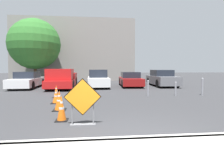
% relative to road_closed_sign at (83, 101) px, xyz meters
% --- Properties ---
extents(ground_plane, '(96.00, 96.00, 0.00)m').
position_rel_road_closed_sign_xyz_m(ground_plane, '(1.36, 8.62, -0.73)').
color(ground_plane, '#333335').
extents(curb_lip, '(24.81, 0.20, 0.14)m').
position_rel_road_closed_sign_xyz_m(curb_lip, '(1.36, -1.38, -0.66)').
color(curb_lip, '#ADAAA3').
rests_on(curb_lip, ground_plane).
extents(road_closed_sign, '(1.10, 0.20, 1.39)m').
position_rel_road_closed_sign_xyz_m(road_closed_sign, '(0.00, 0.00, 0.00)').
color(road_closed_sign, black).
rests_on(road_closed_sign, ground_plane).
extents(traffic_cone_nearest, '(0.38, 0.38, 0.81)m').
position_rel_road_closed_sign_xyz_m(traffic_cone_nearest, '(-0.70, 0.51, -0.33)').
color(traffic_cone_nearest, black).
rests_on(traffic_cone_nearest, ground_plane).
extents(traffic_cone_second, '(0.49, 0.49, 0.79)m').
position_rel_road_closed_sign_xyz_m(traffic_cone_second, '(-1.05, 1.92, -0.34)').
color(traffic_cone_second, black).
rests_on(traffic_cone_second, ground_plane).
extents(traffic_cone_third, '(0.44, 0.44, 0.69)m').
position_rel_road_closed_sign_xyz_m(traffic_cone_third, '(-1.49, 3.37, -0.39)').
color(traffic_cone_third, black).
rests_on(traffic_cone_third, ground_plane).
extents(traffic_cone_fourth, '(0.38, 0.38, 0.72)m').
position_rel_road_closed_sign_xyz_m(traffic_cone_fourth, '(-1.83, 4.99, -0.38)').
color(traffic_cone_fourth, black).
rests_on(traffic_cone_fourth, ground_plane).
extents(parked_car_nearest, '(1.96, 4.67, 1.37)m').
position_rel_road_closed_sign_xyz_m(parked_car_nearest, '(-5.34, 10.27, -0.09)').
color(parked_car_nearest, white).
rests_on(parked_car_nearest, ground_plane).
extents(pickup_truck, '(2.23, 5.45, 1.61)m').
position_rel_road_closed_sign_xyz_m(pickup_truck, '(-2.35, 9.63, 0.00)').
color(pickup_truck, red).
rests_on(pickup_truck, ground_plane).
extents(parked_car_second, '(1.90, 4.59, 1.54)m').
position_rel_road_closed_sign_xyz_m(parked_car_second, '(0.62, 10.39, -0.02)').
color(parked_car_second, white).
rests_on(parked_car_second, ground_plane).
extents(parked_car_third, '(2.02, 4.19, 1.32)m').
position_rel_road_closed_sign_xyz_m(parked_car_third, '(3.60, 10.63, -0.11)').
color(parked_car_third, maroon).
rests_on(parked_car_third, ground_plane).
extents(parked_car_fourth, '(1.96, 4.32, 1.50)m').
position_rel_road_closed_sign_xyz_m(parked_car_fourth, '(6.58, 10.57, -0.03)').
color(parked_car_fourth, slate).
rests_on(parked_car_fourth, ground_plane).
extents(bollard_nearest, '(0.12, 0.12, 0.96)m').
position_rel_road_closed_sign_xyz_m(bollard_nearest, '(3.51, 4.96, -0.22)').
color(bollard_nearest, gray).
rests_on(bollard_nearest, ground_plane).
extents(bollard_second, '(0.12, 0.12, 0.86)m').
position_rel_road_closed_sign_xyz_m(bollard_second, '(5.23, 4.96, -0.27)').
color(bollard_second, gray).
rests_on(bollard_second, ground_plane).
extents(bollard_third, '(0.12, 0.12, 1.07)m').
position_rel_road_closed_sign_xyz_m(bollard_third, '(6.95, 4.96, -0.16)').
color(bollard_third, gray).
rests_on(bollard_third, ground_plane).
extents(building_facade_backdrop, '(15.85, 5.00, 8.17)m').
position_rel_road_closed_sign_xyz_m(building_facade_backdrop, '(-2.33, 19.92, 3.36)').
color(building_facade_backdrop, gray).
rests_on(building_facade_backdrop, ground_plane).
extents(street_tree_behind_lot, '(5.52, 5.52, 7.07)m').
position_rel_road_closed_sign_xyz_m(street_tree_behind_lot, '(-6.20, 14.86, 3.57)').
color(street_tree_behind_lot, '#513823').
rests_on(street_tree_behind_lot, ground_plane).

